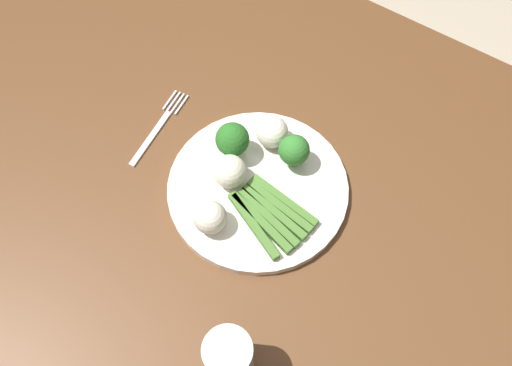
% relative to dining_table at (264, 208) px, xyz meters
% --- Properties ---
extents(ground_plane, '(6.00, 6.00, 0.02)m').
position_rel_dining_table_xyz_m(ground_plane, '(0.00, 0.00, -0.67)').
color(ground_plane, '#B7A88E').
extents(dining_table, '(1.48, 0.91, 0.76)m').
position_rel_dining_table_xyz_m(dining_table, '(0.00, 0.00, 0.00)').
color(dining_table, brown).
rests_on(dining_table, ground_plane).
extents(plate, '(0.28, 0.28, 0.01)m').
position_rel_dining_table_xyz_m(plate, '(-0.00, -0.02, 0.11)').
color(plate, silver).
rests_on(plate, dining_table).
extents(asparagus_bundle, '(0.14, 0.10, 0.01)m').
position_rel_dining_table_xyz_m(asparagus_bundle, '(0.04, -0.05, 0.12)').
color(asparagus_bundle, '#47752D').
rests_on(asparagus_bundle, plate).
extents(broccoli_back, '(0.05, 0.05, 0.06)m').
position_rel_dining_table_xyz_m(broccoli_back, '(0.02, 0.05, 0.15)').
color(broccoli_back, '#609E3D').
rests_on(broccoli_back, plate).
extents(broccoli_right, '(0.05, 0.05, 0.07)m').
position_rel_dining_table_xyz_m(broccoli_right, '(-0.07, 0.01, 0.15)').
color(broccoli_right, '#568E33').
rests_on(broccoli_right, plate).
extents(cauliflower_front_left, '(0.05, 0.05, 0.05)m').
position_rel_dining_table_xyz_m(cauliflower_front_left, '(-0.03, 0.06, 0.14)').
color(cauliflower_front_left, white).
rests_on(cauliflower_front_left, plate).
extents(cauliflower_edge, '(0.05, 0.05, 0.05)m').
position_rel_dining_table_xyz_m(cauliflower_edge, '(-0.02, -0.12, 0.14)').
color(cauliflower_edge, silver).
rests_on(cauliflower_edge, plate).
extents(cauliflower_left, '(0.05, 0.05, 0.05)m').
position_rel_dining_table_xyz_m(cauliflower_left, '(-0.04, -0.04, 0.14)').
color(cauliflower_left, silver).
rests_on(cauliflower_left, plate).
extents(fork, '(0.04, 0.17, 0.00)m').
position_rel_dining_table_xyz_m(fork, '(-0.21, -0.02, 0.10)').
color(fork, silver).
rests_on(fork, dining_table).
extents(water_glass, '(0.06, 0.06, 0.10)m').
position_rel_dining_table_xyz_m(water_glass, '(0.12, -0.26, 0.15)').
color(water_glass, silver).
rests_on(water_glass, dining_table).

